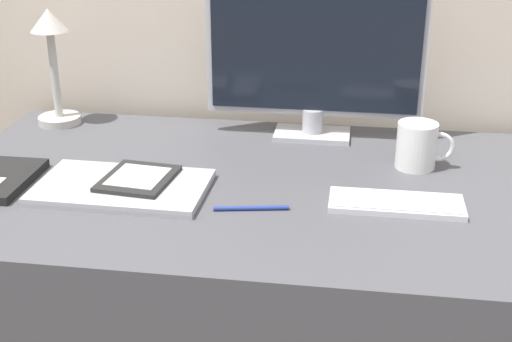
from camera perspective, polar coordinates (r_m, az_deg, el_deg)
The scene contains 8 objects.
desk at distance 1.68m, azimuth 0.84°, elevation -12.07°, with size 1.41×0.78×0.71m.
monitor at distance 1.71m, azimuth 4.75°, elevation 10.02°, with size 0.52×0.11×0.44m.
keyboard at distance 1.42m, azimuth 11.15°, elevation -2.55°, with size 0.26×0.10×0.01m.
laptop at distance 1.49m, azimuth -10.66°, elevation -1.28°, with size 0.35×0.22×0.02m.
ereader at distance 1.49m, azimuth -9.42°, elevation -0.58°, with size 0.15×0.17×0.01m.
desk_lamp at distance 1.88m, azimuth -15.96°, elevation 8.85°, with size 0.11×0.11×0.30m.
coffee_mug at distance 1.60m, azimuth 12.81°, elevation 2.00°, with size 0.13×0.09×0.10m.
pen at distance 1.38m, azimuth -0.38°, elevation -2.99°, with size 0.15×0.04×0.01m.
Camera 1 is at (0.18, -1.24, 1.32)m, focal length 50.00 mm.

